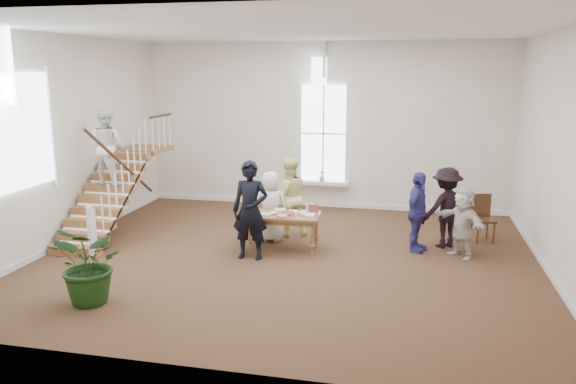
% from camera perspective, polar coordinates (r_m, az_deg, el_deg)
% --- Properties ---
extents(ground, '(10.00, 10.00, 0.00)m').
position_cam_1_polar(ground, '(11.57, 0.04, -6.64)').
color(ground, '#422D1A').
rests_on(ground, ground).
extents(room_shell, '(10.49, 10.00, 10.00)m').
position_cam_1_polar(room_shell, '(15.62, 3.51, -0.09)').
color(room_shell, beige).
rests_on(room_shell, ground).
extents(staircase, '(1.10, 4.10, 2.92)m').
position_cam_1_polar(staircase, '(13.42, -17.67, 2.57)').
color(staircase, brown).
rests_on(staircase, ground).
extents(library_table, '(1.71, 0.91, 0.85)m').
position_cam_1_polar(library_table, '(11.83, -0.76, -2.63)').
color(library_table, brown).
rests_on(library_table, ground).
extents(police_officer, '(0.73, 0.49, 2.00)m').
position_cam_1_polar(police_officer, '(11.27, -3.85, -1.87)').
color(police_officer, black).
rests_on(police_officer, ground).
extents(elderly_woman, '(0.82, 0.58, 1.58)m').
position_cam_1_polar(elderly_woman, '(12.46, -1.78, -1.46)').
color(elderly_woman, silver).
rests_on(elderly_woman, ground).
extents(person_yellow, '(1.10, 1.02, 1.82)m').
position_cam_1_polar(person_yellow, '(12.84, 0.06, -0.48)').
color(person_yellow, '#F8E99B').
rests_on(person_yellow, ground).
extents(woman_cluster_a, '(0.70, 1.08, 1.70)m').
position_cam_1_polar(woman_cluster_a, '(12.02, 13.00, -2.00)').
color(woman_cluster_a, '#3A3785').
rests_on(woman_cluster_a, ground).
extents(woman_cluster_b, '(1.29, 1.17, 1.74)m').
position_cam_1_polar(woman_cluster_b, '(12.48, 15.75, -1.53)').
color(woman_cluster_b, black).
rests_on(woman_cluster_b, ground).
extents(woman_cluster_c, '(1.19, 1.33, 1.46)m').
position_cam_1_polar(woman_cluster_c, '(11.91, 17.31, -2.98)').
color(woman_cluster_c, beige).
rests_on(woman_cluster_c, ground).
extents(floor_plant, '(1.53, 1.45, 1.35)m').
position_cam_1_polar(floor_plant, '(9.71, -19.39, -6.94)').
color(floor_plant, black).
rests_on(floor_plant, ground).
extents(side_chair, '(0.56, 0.56, 1.05)m').
position_cam_1_polar(side_chair, '(13.26, 19.11, -2.21)').
color(side_chair, '#3B2310').
rests_on(side_chair, ground).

